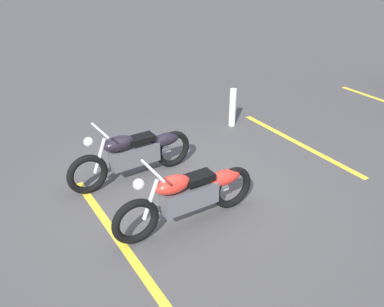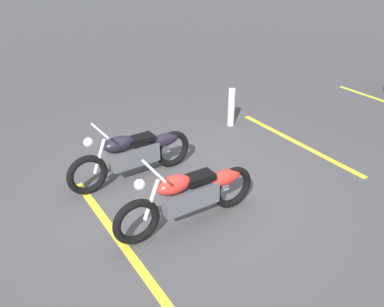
# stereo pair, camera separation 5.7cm
# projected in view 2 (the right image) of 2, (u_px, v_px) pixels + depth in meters

# --- Properties ---
(ground_plane) EXTENTS (60.00, 60.00, 0.00)m
(ground_plane) POSITION_uv_depth(u_px,v_px,m) (177.00, 193.00, 6.53)
(ground_plane) COLOR #474444
(motorcycle_bright_foreground) EXTENTS (2.23, 0.62, 1.04)m
(motorcycle_bright_foreground) POSITION_uv_depth(u_px,v_px,m) (191.00, 195.00, 5.67)
(motorcycle_bright_foreground) COLOR black
(motorcycle_bright_foreground) RESTS_ON ground
(motorcycle_dark_foreground) EXTENTS (2.23, 0.62, 1.04)m
(motorcycle_dark_foreground) POSITION_uv_depth(u_px,v_px,m) (135.00, 153.00, 6.74)
(motorcycle_dark_foreground) COLOR black
(motorcycle_dark_foreground) RESTS_ON ground
(bollard_post) EXTENTS (0.14, 0.14, 0.82)m
(bollard_post) POSITION_uv_depth(u_px,v_px,m) (231.00, 107.00, 8.70)
(bollard_post) COLOR white
(bollard_post) RESTS_ON ground
(parking_stripe_near) EXTENTS (0.33, 3.20, 0.01)m
(parking_stripe_near) POSITION_uv_depth(u_px,v_px,m) (117.00, 236.00, 5.58)
(parking_stripe_near) COLOR yellow
(parking_stripe_near) RESTS_ON ground
(parking_stripe_mid) EXTENTS (0.33, 3.20, 0.01)m
(parking_stripe_mid) POSITION_uv_depth(u_px,v_px,m) (297.00, 143.00, 8.13)
(parking_stripe_mid) COLOR yellow
(parking_stripe_mid) RESTS_ON ground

